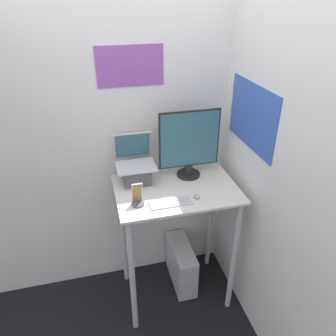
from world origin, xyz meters
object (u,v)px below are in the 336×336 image
(keyboard, at_px, (171,203))
(mouse, at_px, (197,197))
(monitor, at_px, (189,146))
(cell_phone, at_px, (138,199))
(computer_tower, at_px, (181,264))
(laptop, at_px, (136,170))

(keyboard, relative_size, mouse, 5.11)
(monitor, xyz_separation_m, mouse, (-0.04, -0.32, -0.24))
(monitor, relative_size, cell_phone, 3.14)
(mouse, bearing_deg, keyboard, -174.02)
(cell_phone, relative_size, computer_tower, 0.36)
(mouse, distance_m, cell_phone, 0.42)
(computer_tower, bearing_deg, keyboard, -121.79)
(keyboard, height_order, mouse, mouse)
(keyboard, bearing_deg, computer_tower, 58.21)
(cell_phone, distance_m, computer_tower, 1.05)
(laptop, xyz_separation_m, mouse, (0.38, -0.33, -0.09))
(laptop, distance_m, mouse, 0.51)
(keyboard, distance_m, cell_phone, 0.23)
(monitor, xyz_separation_m, keyboard, (-0.23, -0.34, -0.25))
(laptop, distance_m, monitor, 0.44)
(laptop, xyz_separation_m, keyboard, (0.18, -0.35, -0.10))
(monitor, bearing_deg, cell_phone, -147.16)
(laptop, xyz_separation_m, cell_phone, (-0.04, -0.30, -0.06))
(keyboard, bearing_deg, cell_phone, 167.68)
(monitor, relative_size, mouse, 9.16)
(monitor, relative_size, keyboard, 1.79)
(monitor, distance_m, cell_phone, 0.58)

